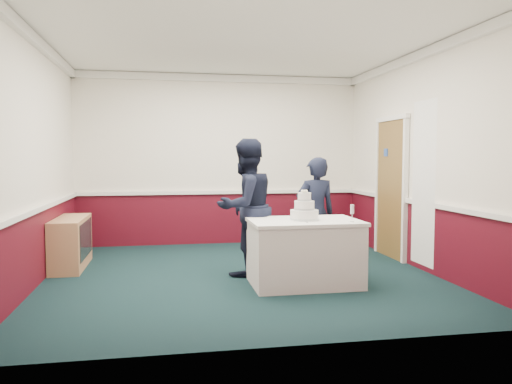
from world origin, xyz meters
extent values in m
plane|color=black|center=(0.00, 0.00, 0.00)|extent=(5.00, 5.00, 0.00)
cube|color=white|center=(0.00, 2.48, 1.50)|extent=(5.00, 0.05, 3.00)
cube|color=white|center=(-2.48, 0.00, 1.50)|extent=(0.05, 5.00, 3.00)
cube|color=white|center=(2.48, 0.00, 1.50)|extent=(0.05, 5.00, 3.00)
cube|color=white|center=(0.00, 0.00, 2.98)|extent=(5.00, 5.00, 0.05)
cube|color=#4D0A17|center=(0.00, 2.48, 0.45)|extent=(5.00, 0.02, 0.90)
cube|color=white|center=(0.00, 2.47, 0.92)|extent=(4.98, 0.05, 0.06)
cube|color=white|center=(0.00, 2.46, 2.93)|extent=(5.00, 0.08, 0.12)
cube|color=olive|center=(2.46, 0.80, 1.05)|extent=(0.05, 0.90, 2.10)
cube|color=#234799|center=(2.44, 0.95, 1.62)|extent=(0.01, 0.12, 0.12)
cube|color=white|center=(2.42, -0.25, 1.20)|extent=(0.02, 0.60, 2.20)
cube|color=tan|center=(-2.28, 0.89, 0.35)|extent=(0.40, 1.20, 0.70)
cube|color=black|center=(-2.07, 0.89, 0.40)|extent=(0.01, 1.00, 0.50)
cube|color=white|center=(0.68, -0.59, 0.38)|extent=(1.28, 0.88, 0.76)
cube|color=white|center=(0.68, -0.59, 0.77)|extent=(1.32, 0.92, 0.04)
cylinder|color=white|center=(0.68, -0.59, 0.85)|extent=(0.34, 0.34, 0.12)
cylinder|color=silver|center=(0.68, -0.59, 0.80)|extent=(0.35, 0.35, 0.03)
cylinder|color=white|center=(0.68, -0.59, 0.97)|extent=(0.24, 0.24, 0.11)
cylinder|color=silver|center=(0.68, -0.59, 0.92)|extent=(0.25, 0.25, 0.02)
cylinder|color=white|center=(0.68, -0.59, 1.07)|extent=(0.16, 0.16, 0.10)
cylinder|color=silver|center=(0.68, -0.59, 1.03)|extent=(0.17, 0.17, 0.02)
sphere|color=#EDE5C9|center=(0.68, -0.59, 1.14)|extent=(0.03, 0.03, 0.03)
sphere|color=#EDE5C9|center=(0.71, -0.58, 1.14)|extent=(0.03, 0.03, 0.03)
sphere|color=#EDE5C9|center=(0.66, -0.57, 1.14)|extent=(0.03, 0.03, 0.03)
sphere|color=#EDE5C9|center=(0.70, -0.61, 1.14)|extent=(0.03, 0.03, 0.03)
sphere|color=#EDE5C9|center=(0.65, -0.60, 1.14)|extent=(0.03, 0.03, 0.03)
cube|color=silver|center=(0.65, -0.79, 0.79)|extent=(0.06, 0.22, 0.00)
cylinder|color=silver|center=(1.18, -0.87, 0.79)|extent=(0.05, 0.05, 0.01)
cylinder|color=silver|center=(1.18, -0.87, 0.84)|extent=(0.01, 0.01, 0.09)
cylinder|color=silver|center=(1.18, -0.87, 0.94)|extent=(0.04, 0.04, 0.11)
imported|color=black|center=(0.07, 0.03, 0.89)|extent=(1.09, 1.03, 1.79)
imported|color=black|center=(1.06, 0.17, 0.77)|extent=(0.60, 0.42, 1.55)
camera|label=1|loc=(-0.97, -6.37, 1.55)|focal=35.00mm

